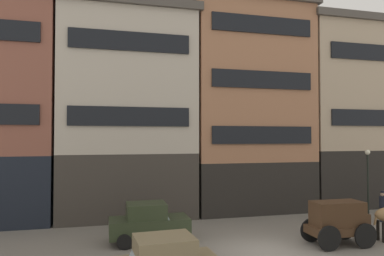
{
  "coord_description": "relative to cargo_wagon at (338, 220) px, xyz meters",
  "views": [
    {
      "loc": [
        -6.76,
        -13.73,
        4.9
      ],
      "look_at": [
        -2.86,
        1.94,
        5.34
      ],
      "focal_mm": 32.81,
      "sensor_mm": 36.0,
      "label": 1
    }
  ],
  "objects": [
    {
      "name": "cargo_wagon",
      "position": [
        0.0,
        0.0,
        0.0
      ],
      "size": [
        2.94,
        1.57,
        1.98
      ],
      "color": "#3D2819",
      "rests_on": "ground_plane"
    },
    {
      "name": "building_center_right",
      "position": [
        -0.76,
        9.44,
        6.02
      ],
      "size": [
        8.48,
        6.91,
        14.25
      ],
      "color": "black",
      "rests_on": "ground_plane"
    },
    {
      "name": "building_far_right",
      "position": [
        8.34,
        9.45,
        5.63
      ],
      "size": [
        10.41,
        6.91,
        13.48
      ],
      "color": "black",
      "rests_on": "ground_plane"
    },
    {
      "name": "pedestrian_officer",
      "position": [
        5.34,
        3.21,
        -0.17
      ],
      "size": [
        0.38,
        0.38,
        1.79
      ],
      "color": "black",
      "rests_on": "ground_plane"
    },
    {
      "name": "sedan_light",
      "position": [
        -8.35,
        2.54,
        -0.23
      ],
      "size": [
        3.71,
        1.88,
        1.83
      ],
      "color": "#2D3823",
      "rests_on": "ground_plane"
    },
    {
      "name": "streetlamp_curbside",
      "position": [
        5.83,
        4.93,
        1.52
      ],
      "size": [
        0.32,
        0.32,
        4.12
      ],
      "color": "black",
      "rests_on": "ground_plane"
    },
    {
      "name": "ground_plane",
      "position": [
        -3.61,
        -0.26,
        -1.15
      ],
      "size": [
        120.0,
        120.0,
        0.0
      ],
      "primitive_type": "plane",
      "color": "slate"
    },
    {
      "name": "building_center_left",
      "position": [
        -8.97,
        9.45,
        5.43
      ],
      "size": [
        8.64,
        6.91,
        13.07
      ],
      "color": "#38332D",
      "rests_on": "ground_plane"
    }
  ]
}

